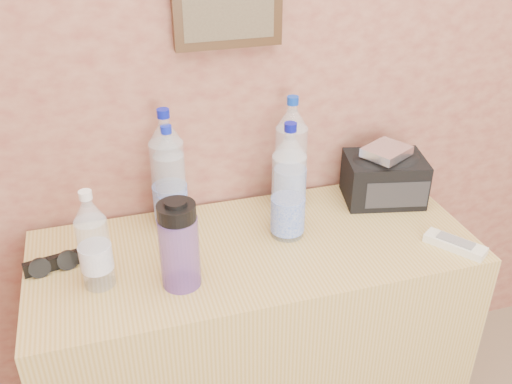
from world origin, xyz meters
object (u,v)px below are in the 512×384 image
at_px(pet_large_d, 289,188).
at_px(foil_packet, 387,151).
at_px(dresser, 255,346).
at_px(pet_large_c, 291,159).
at_px(pet_large_b, 171,183).
at_px(toiletry_bag, 384,176).
at_px(nalgene_bottle, 179,244).
at_px(ac_remote, 455,244).
at_px(pet_large_a, 168,175).
at_px(sunglasses, 53,263).
at_px(pet_small, 94,245).

xyz_separation_m(pet_large_d, foil_packet, (0.35, 0.09, 0.02)).
distance_m(dresser, pet_large_c, 0.60).
xyz_separation_m(pet_large_b, toiletry_bag, (0.67, -0.04, -0.06)).
xyz_separation_m(toiletry_bag, foil_packet, (-0.01, -0.02, 0.10)).
height_order(nalgene_bottle, ac_remote, nalgene_bottle).
relative_size(pet_large_c, nalgene_bottle, 1.45).
height_order(pet_large_a, nalgene_bottle, pet_large_a).
height_order(pet_large_d, sunglasses, pet_large_d).
relative_size(pet_large_d, pet_small, 1.28).
relative_size(dresser, pet_small, 4.57).
distance_m(nalgene_bottle, ac_remote, 0.77).
bearing_deg(toiletry_bag, pet_large_c, -178.89).
relative_size(pet_small, sunglasses, 1.81).
bearing_deg(dresser, pet_large_c, 48.41).
distance_m(toiletry_bag, foil_packet, 0.10).
relative_size(pet_large_c, toiletry_bag, 1.48).
bearing_deg(pet_small, pet_large_c, 21.85).
bearing_deg(ac_remote, pet_large_c, -169.95).
relative_size(dresser, nalgene_bottle, 5.08).
bearing_deg(foil_packet, toiletry_bag, 52.87).
bearing_deg(pet_large_c, pet_small, -158.15).
relative_size(dresser, pet_large_b, 3.90).
relative_size(pet_large_a, toiletry_bag, 1.50).
distance_m(pet_large_a, foil_packet, 0.66).
bearing_deg(dresser, pet_small, -173.64).
bearing_deg(foil_packet, pet_large_d, -165.75).
height_order(pet_large_a, ac_remote, pet_large_a).
relative_size(pet_large_a, ac_remote, 2.14).
height_order(pet_large_d, foil_packet, pet_large_d).
bearing_deg(sunglasses, pet_large_a, 11.21).
distance_m(sunglasses, ac_remote, 1.10).
relative_size(nalgene_bottle, ac_remote, 1.45).
xyz_separation_m(pet_large_a, foil_packet, (0.66, -0.07, 0.02)).
xyz_separation_m(pet_large_a, ac_remote, (0.74, -0.36, -0.15)).
relative_size(pet_small, toiletry_bag, 1.13).
xyz_separation_m(pet_large_c, pet_small, (-0.60, -0.24, -0.04)).
relative_size(pet_large_b, toiletry_bag, 1.33).
bearing_deg(pet_large_c, ac_remote, -45.00).
xyz_separation_m(pet_large_c, nalgene_bottle, (-0.40, -0.30, -0.04)).
bearing_deg(ac_remote, pet_large_d, -150.09).
height_order(pet_large_a, pet_large_b, pet_large_a).
bearing_deg(pet_small, pet_large_a, 46.45).
height_order(pet_small, sunglasses, pet_small).
relative_size(pet_large_a, foil_packet, 2.79).
height_order(pet_large_b, toiletry_bag, pet_large_b).
distance_m(pet_small, ac_remote, 0.98).
bearing_deg(foil_packet, nalgene_bottle, -161.82).
xyz_separation_m(pet_large_c, foil_packet, (0.28, -0.07, 0.02)).
xyz_separation_m(pet_large_c, toiletry_bag, (0.29, -0.06, -0.08)).
distance_m(pet_large_d, ac_remote, 0.49).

